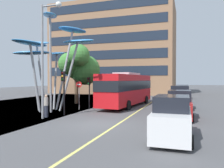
# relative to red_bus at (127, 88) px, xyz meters

# --- Properties ---
(ground) EXTENTS (120.00, 240.00, 0.10)m
(ground) POSITION_rel_red_bus_xyz_m (-0.01, -10.45, -2.07)
(ground) COLOR #4C4C4F
(red_bus) EXTENTS (3.55, 11.45, 3.71)m
(red_bus) POSITION_rel_red_bus_xyz_m (0.00, 0.00, 0.00)
(red_bus) COLOR red
(red_bus) RESTS_ON ground
(leaf_sculpture) EXTENTS (8.77, 8.35, 8.87)m
(leaf_sculpture) POSITION_rel_red_bus_xyz_m (-6.13, -5.62, 4.09)
(leaf_sculpture) COLOR #9EA0A5
(leaf_sculpture) RESTS_ON ground
(traffic_light_kerb_near) EXTENTS (0.28, 0.42, 3.62)m
(traffic_light_kerb_near) POSITION_rel_red_bus_xyz_m (-3.37, -7.89, 0.60)
(traffic_light_kerb_near) COLOR black
(traffic_light_kerb_near) RESTS_ON ground
(traffic_light_kerb_far) EXTENTS (0.28, 0.42, 3.21)m
(traffic_light_kerb_far) POSITION_rel_red_bus_xyz_m (-3.36, -2.82, 0.31)
(traffic_light_kerb_far) COLOR black
(traffic_light_kerb_far) RESTS_ON ground
(traffic_light_island_mid) EXTENTS (0.28, 0.42, 3.65)m
(traffic_light_island_mid) POSITION_rel_red_bus_xyz_m (-2.80, 0.36, 0.62)
(traffic_light_island_mid) COLOR black
(traffic_light_island_mid) RESTS_ON ground
(car_parked_near) EXTENTS (1.94, 4.47, 2.15)m
(car_parked_near) POSITION_rel_red_bus_xyz_m (5.58, -12.68, -1.02)
(car_parked_near) COLOR silver
(car_parked_near) RESTS_ON ground
(car_parked_mid) EXTENTS (1.96, 4.24, 2.15)m
(car_parked_mid) POSITION_rel_red_bus_xyz_m (5.78, -6.40, -1.02)
(car_parked_mid) COLOR maroon
(car_parked_mid) RESTS_ON ground
(car_parked_far) EXTENTS (2.02, 4.20, 2.36)m
(car_parked_far) POSITION_rel_red_bus_xyz_m (5.65, -0.72, -0.93)
(car_parked_far) COLOR black
(car_parked_far) RESTS_ON ground
(car_side_street) EXTENTS (2.08, 4.46, 2.08)m
(car_side_street) POSITION_rel_red_bus_xyz_m (5.46, 6.56, -1.06)
(car_side_street) COLOR navy
(car_side_street) RESTS_ON ground
(car_far_side) EXTENTS (2.01, 4.08, 2.15)m
(car_far_side) POSITION_rel_red_bus_xyz_m (5.75, 12.26, -1.02)
(car_far_side) COLOR black
(car_far_side) RESTS_ON ground
(street_lamp) EXTENTS (1.74, 0.44, 8.66)m
(street_lamp) POSITION_rel_red_bus_xyz_m (-3.74, -9.71, 3.41)
(street_lamp) COLOR gray
(street_lamp) RESTS_ON ground
(tree_pavement_near) EXTENTS (4.76, 5.30, 7.15)m
(tree_pavement_near) POSITION_rel_red_bus_xyz_m (-6.41, 1.14, 2.61)
(tree_pavement_near) COLOR brown
(tree_pavement_near) RESTS_ON ground
(pedestrian) EXTENTS (0.34, 0.34, 1.78)m
(pedestrian) POSITION_rel_red_bus_xyz_m (-4.17, -9.15, -1.13)
(pedestrian) COLOR #2D3342
(pedestrian) RESTS_ON ground
(no_entry_sign) EXTENTS (0.60, 0.12, 2.78)m
(no_entry_sign) POSITION_rel_red_bus_xyz_m (-3.72, -4.36, -0.19)
(no_entry_sign) COLOR gray
(no_entry_sign) RESTS_ON ground
(backdrop_building) EXTENTS (25.99, 15.34, 19.17)m
(backdrop_building) POSITION_rel_red_bus_xyz_m (-9.12, 24.82, 7.56)
(backdrop_building) COLOR #936B4C
(backdrop_building) RESTS_ON ground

